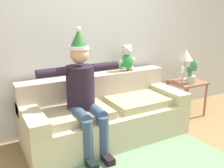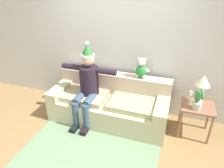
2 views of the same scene
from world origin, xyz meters
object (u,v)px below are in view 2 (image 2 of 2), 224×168
object	(u,v)px
person_seated	(87,84)
side_table	(197,111)
teddy_bear	(141,69)
potted_plant	(198,100)
candle_tall	(190,96)
couch	(110,103)
table_lamp	(203,82)

from	to	relation	value
person_seated	side_table	size ratio (longest dim) A/B	2.62
teddy_bear	potted_plant	xyz separation A→B (m)	(0.99, -0.33, -0.25)
person_seated	candle_tall	bearing A→B (deg)	5.81
teddy_bear	side_table	distance (m)	1.17
person_seated	potted_plant	world-z (taller)	person_seated
teddy_bear	candle_tall	bearing A→B (deg)	-16.11
couch	person_seated	bearing A→B (deg)	-156.05
candle_tall	couch	bearing A→B (deg)	-179.46
person_seated	teddy_bear	distance (m)	1.00
side_table	table_lamp	size ratio (longest dim) A/B	1.12
person_seated	side_table	distance (m)	1.92
table_lamp	side_table	bearing A→B (deg)	-94.21
table_lamp	candle_tall	size ratio (longest dim) A/B	1.98
table_lamp	candle_tall	bearing A→B (deg)	-144.05
couch	table_lamp	bearing A→B (deg)	4.66
side_table	table_lamp	xyz separation A→B (m)	(0.01, 0.09, 0.49)
couch	table_lamp	xyz separation A→B (m)	(1.53, 0.12, 0.65)
potted_plant	teddy_bear	bearing A→B (deg)	161.44
person_seated	potted_plant	xyz separation A→B (m)	(1.86, 0.10, -0.01)
teddy_bear	person_seated	bearing A→B (deg)	-153.79
table_lamp	potted_plant	xyz separation A→B (m)	(-0.03, -0.19, -0.23)
couch	candle_tall	bearing A→B (deg)	0.54
couch	person_seated	size ratio (longest dim) A/B	1.44
table_lamp	teddy_bear	bearing A→B (deg)	172.22
potted_plant	side_table	bearing A→B (deg)	74.38
person_seated	couch	bearing A→B (deg)	23.95
teddy_bear	candle_tall	size ratio (longest dim) A/B	1.47
side_table	potted_plant	distance (m)	0.29
person_seated	table_lamp	world-z (taller)	person_seated
table_lamp	person_seated	bearing A→B (deg)	-171.34
candle_tall	potted_plant	bearing A→B (deg)	-34.19
couch	teddy_bear	size ratio (longest dim) A/B	5.65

